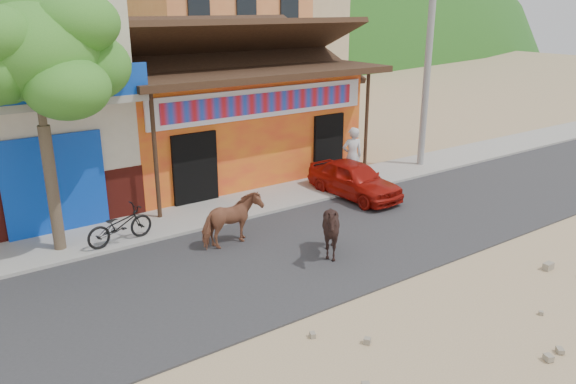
# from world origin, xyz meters

# --- Properties ---
(ground) EXTENTS (120.00, 120.00, 0.00)m
(ground) POSITION_xyz_m (0.00, 0.00, 0.00)
(ground) COLOR #9E825B
(ground) RESTS_ON ground
(road) EXTENTS (60.00, 5.00, 0.04)m
(road) POSITION_xyz_m (0.00, 2.50, 0.02)
(road) COLOR #28282B
(road) RESTS_ON ground
(sidewalk) EXTENTS (60.00, 2.00, 0.12)m
(sidewalk) POSITION_xyz_m (0.00, 6.00, 0.06)
(sidewalk) COLOR gray
(sidewalk) RESTS_ON ground
(dance_club) EXTENTS (8.00, 6.00, 3.60)m
(dance_club) POSITION_xyz_m (2.00, 10.00, 1.80)
(dance_club) COLOR orange
(dance_club) RESTS_ON ground
(apartment_rear) EXTENTS (8.00, 8.00, 10.00)m
(apartment_rear) POSITION_xyz_m (18.00, 30.00, 5.00)
(apartment_rear) COLOR tan
(apartment_rear) RESTS_ON ground
(tree) EXTENTS (3.00, 3.00, 6.00)m
(tree) POSITION_xyz_m (-4.60, 5.80, 3.12)
(tree) COLOR #2D721E
(tree) RESTS_ON sidewalk
(utility_pole) EXTENTS (0.24, 0.24, 8.00)m
(utility_pole) POSITION_xyz_m (8.20, 6.00, 4.12)
(utility_pole) COLOR gray
(utility_pole) RESTS_ON sidewalk
(cow_tan) EXTENTS (1.59, 0.85, 1.29)m
(cow_tan) POSITION_xyz_m (-1.02, 3.73, 0.69)
(cow_tan) COLOR #91553A
(cow_tan) RESTS_ON road
(cow_dark) EXTENTS (1.40, 1.29, 1.36)m
(cow_dark) POSITION_xyz_m (0.52, 1.79, 0.72)
(cow_dark) COLOR black
(cow_dark) RESTS_ON road
(red_car) EXTENTS (1.43, 3.34, 1.12)m
(red_car) POSITION_xyz_m (3.89, 4.80, 0.60)
(red_car) COLOR #9D120B
(red_car) RESTS_ON road
(scooter) EXTENTS (1.77, 0.84, 0.89)m
(scooter) POSITION_xyz_m (-3.28, 5.30, 0.57)
(scooter) COLOR black
(scooter) RESTS_ON sidewalk
(pedestrian) EXTENTS (0.80, 0.65, 1.89)m
(pedestrian) POSITION_xyz_m (4.50, 5.61, 1.06)
(pedestrian) COLOR silver
(pedestrian) RESTS_ON sidewalk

